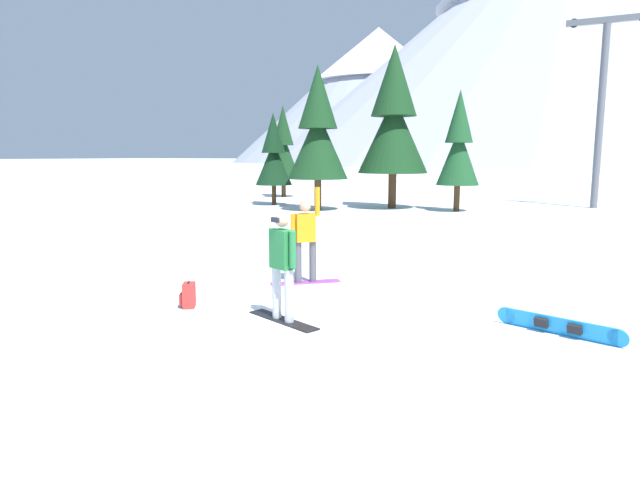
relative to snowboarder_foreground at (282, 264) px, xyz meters
The scene contains 13 objects.
ground_plane 1.06m from the snowboarder_foreground, ahead, with size 800.00×800.00×0.00m, color silver.
snowboarder_foreground is the anchor object (origin of this frame).
snowboarder_midground 2.75m from the snowboarder_foreground, 111.02° to the left, with size 1.31×1.20×2.03m.
loose_snowboard_near_right 4.34m from the snowboarder_foreground, 17.40° to the left, with size 1.89×0.62×0.29m.
backpack_red 2.07m from the snowboarder_foreground, behind, with size 0.37×0.38×0.47m.
pine_tree_leaning 20.42m from the snowboarder_foreground, 104.85° to the left, with size 3.55×3.55×8.17m.
pine_tree_tall 18.91m from the snowboarder_foreground, 115.72° to the left, with size 2.97×2.97×7.01m.
pine_tree_broad 19.53m from the snowboarder_foreground, 95.33° to the left, with size 2.03×2.03×5.79m.
pine_tree_twin 27.71m from the snowboarder_foreground, 120.96° to the left, with size 2.10×2.10×5.89m.
pine_tree_slender 21.76m from the snowboarder_foreground, 122.35° to the left, with size 2.00×2.00×4.97m.
ski_lift_tower 25.09m from the snowboarder_foreground, 80.42° to the left, with size 3.76×0.36×9.52m.
peak_north_spur 215.61m from the snowboarder_foreground, 111.05° to the left, with size 113.80×113.80×51.44m.
peak_central_summit 209.66m from the snowboarder_foreground, 92.07° to the left, with size 209.38×209.38×88.16m.
Camera 1 is at (4.09, -7.45, 2.69)m, focal length 30.96 mm.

